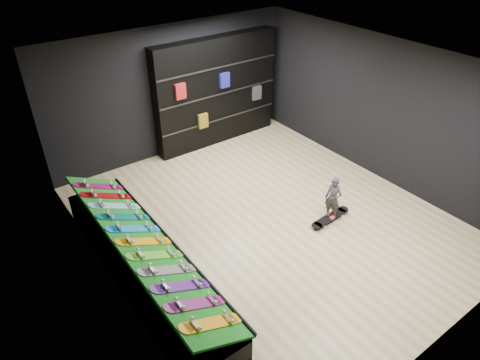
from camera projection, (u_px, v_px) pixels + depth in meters
floor at (267, 219)px, 8.25m from camera, size 6.00×7.00×0.01m
ceiling at (274, 67)px, 6.60m from camera, size 6.00×7.00×0.01m
wall_back at (172, 91)px, 9.79m from camera, size 6.00×0.02×3.00m
wall_front at (459, 269)px, 5.06m from camera, size 6.00×0.02×3.00m
wall_left at (104, 214)px, 5.94m from camera, size 0.02×7.00×3.00m
wall_right at (381, 110)px, 8.91m from camera, size 0.02×7.00×3.00m
display_rack at (144, 266)px, 6.85m from camera, size 0.90×4.50×0.50m
turf_ramp at (144, 243)px, 6.62m from camera, size 0.92×4.50×0.46m
back_shelving at (216, 92)px, 10.31m from camera, size 3.25×0.38×2.60m
floor_skateboard at (330, 219)px, 8.20m from camera, size 0.99×0.29×0.09m
child at (332, 206)px, 8.03m from camera, size 0.19×0.23×0.52m
display_board_0 at (211, 323)px, 5.33m from camera, size 0.93×0.22×0.50m
display_board_1 at (195, 304)px, 5.58m from camera, size 0.93×0.22×0.50m
display_board_2 at (181, 286)px, 5.84m from camera, size 0.93×0.22×0.50m
display_board_3 at (168, 270)px, 6.10m from camera, size 0.93×0.22×0.50m
display_board_4 at (156, 255)px, 6.35m from camera, size 0.93×0.22×0.50m
display_board_5 at (144, 241)px, 6.61m from camera, size 0.93×0.22×0.50m
display_board_6 at (134, 229)px, 6.87m from camera, size 0.93×0.22×0.50m
display_board_7 at (124, 217)px, 7.12m from camera, size 0.93×0.22×0.50m
display_board_8 at (115, 206)px, 7.38m from camera, size 0.93×0.22×0.50m
display_board_9 at (107, 196)px, 7.63m from camera, size 0.93×0.22×0.50m
display_board_10 at (99, 186)px, 7.89m from camera, size 0.93×0.22×0.50m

